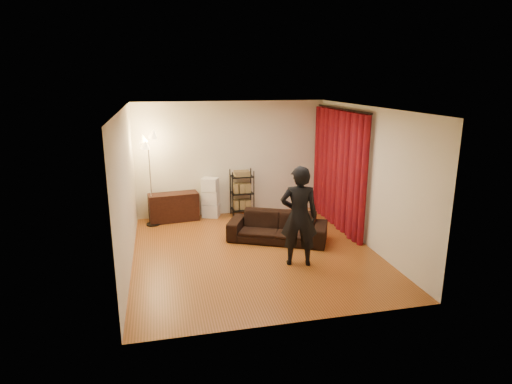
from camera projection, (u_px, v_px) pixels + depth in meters
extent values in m
plane|color=#944F23|center=(254.00, 252.00, 8.16)|extent=(5.00, 5.00, 0.00)
plane|color=white|center=(254.00, 108.00, 7.46)|extent=(5.00, 5.00, 0.00)
plane|color=beige|center=(231.00, 159.00, 10.16)|extent=(5.00, 0.00, 5.00)
plane|color=beige|center=(297.00, 229.00, 5.45)|extent=(5.00, 0.00, 5.00)
plane|color=beige|center=(126.00, 190.00, 7.32)|extent=(0.00, 5.00, 5.00)
plane|color=beige|center=(367.00, 177.00, 8.29)|extent=(0.00, 5.00, 5.00)
cylinder|color=black|center=(342.00, 109.00, 9.01)|extent=(0.04, 2.65, 0.04)
imported|color=black|center=(278.00, 227.00, 8.66)|extent=(2.10, 1.53, 0.57)
imported|color=black|center=(299.00, 216.00, 7.41)|extent=(0.74, 0.58, 1.79)
cube|color=black|center=(174.00, 207.00, 9.86)|extent=(1.16, 0.55, 0.65)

